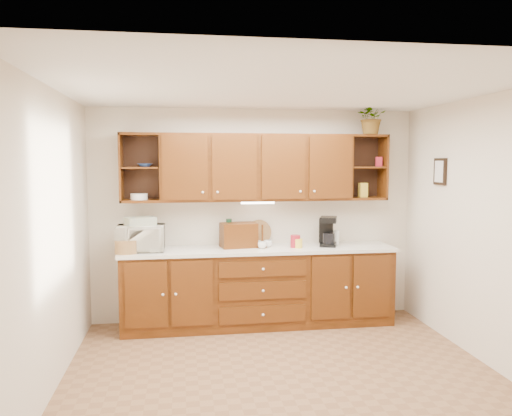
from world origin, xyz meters
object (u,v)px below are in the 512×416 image
object	(u,v)px
bread_box	(239,235)
potted_plant	(372,117)
coffee_maker	(328,232)
microwave	(141,238)

from	to	relation	value
bread_box	potted_plant	distance (m)	2.16
bread_box	coffee_maker	xyz separation A→B (m)	(1.08, -0.06, 0.02)
microwave	bread_box	world-z (taller)	microwave
bread_box	potted_plant	world-z (taller)	potted_plant
coffee_maker	potted_plant	world-z (taller)	potted_plant
microwave	coffee_maker	size ratio (longest dim) A/B	1.50
microwave	coffee_maker	world-z (taller)	coffee_maker
microwave	potted_plant	distance (m)	3.12
microwave	potted_plant	bearing A→B (deg)	2.77
microwave	potted_plant	world-z (taller)	potted_plant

